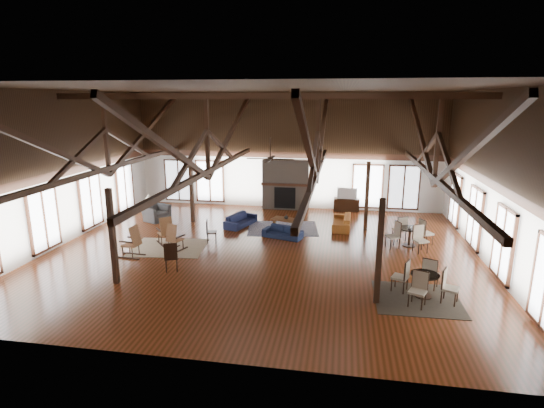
% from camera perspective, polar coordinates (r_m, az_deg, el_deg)
% --- Properties ---
extents(floor, '(16.00, 16.00, 0.00)m').
position_cam_1_polar(floor, '(16.22, -1.38, -6.45)').
color(floor, maroon).
rests_on(floor, ground).
extents(ceiling, '(16.00, 14.00, 0.02)m').
position_cam_1_polar(ceiling, '(15.21, -1.51, 15.26)').
color(ceiling, black).
rests_on(ceiling, wall_back).
extents(wall_back, '(16.00, 0.02, 6.00)m').
position_cam_1_polar(wall_back, '(22.27, 2.01, 7.10)').
color(wall_back, silver).
rests_on(wall_back, floor).
extents(wall_front, '(16.00, 0.02, 6.00)m').
position_cam_1_polar(wall_front, '(8.85, -10.11, -3.70)').
color(wall_front, silver).
rests_on(wall_front, floor).
extents(wall_left, '(0.02, 14.00, 6.00)m').
position_cam_1_polar(wall_left, '(18.67, -26.39, 4.33)').
color(wall_left, silver).
rests_on(wall_left, floor).
extents(wall_right, '(0.02, 14.00, 6.00)m').
position_cam_1_polar(wall_right, '(15.99, 28.01, 2.76)').
color(wall_right, silver).
rests_on(wall_right, floor).
extents(roof_truss, '(15.60, 14.07, 3.14)m').
position_cam_1_polar(roof_truss, '(15.29, -1.47, 7.85)').
color(roof_truss, black).
rests_on(roof_truss, wall_back).
extents(post_grid, '(8.16, 7.16, 3.05)m').
position_cam_1_polar(post_grid, '(15.75, -1.41, -1.24)').
color(post_grid, black).
rests_on(post_grid, floor).
extents(fireplace, '(2.50, 0.69, 2.60)m').
position_cam_1_polar(fireplace, '(22.22, 1.86, 2.61)').
color(fireplace, '#6E6154').
rests_on(fireplace, floor).
extents(ceiling_fan, '(1.60, 1.60, 0.75)m').
position_cam_1_polar(ceiling_fan, '(14.26, -0.24, 6.22)').
color(ceiling_fan, black).
rests_on(ceiling_fan, roof_truss).
extents(sofa_navy_front, '(1.77, 1.10, 0.48)m').
position_cam_1_polar(sofa_navy_front, '(17.76, 1.44, -3.80)').
color(sofa_navy_front, '#182242').
rests_on(sofa_navy_front, floor).
extents(sofa_navy_left, '(1.97, 1.26, 0.54)m').
position_cam_1_polar(sofa_navy_left, '(19.46, -4.23, -2.16)').
color(sofa_navy_left, '#151B3C').
rests_on(sofa_navy_left, floor).
extents(sofa_orange, '(1.98, 0.83, 0.57)m').
position_cam_1_polar(sofa_orange, '(19.33, 9.33, -2.36)').
color(sofa_orange, '#93501C').
rests_on(sofa_orange, floor).
extents(coffee_table, '(1.34, 0.95, 0.47)m').
position_cam_1_polar(coffee_table, '(18.90, 1.84, -2.17)').
color(coffee_table, brown).
rests_on(coffee_table, floor).
extents(vase, '(0.23, 0.23, 0.20)m').
position_cam_1_polar(vase, '(18.85, 1.93, -1.72)').
color(vase, '#B2B2B2').
rests_on(vase, coffee_table).
extents(armchair, '(1.41, 1.34, 0.72)m').
position_cam_1_polar(armchair, '(20.96, -15.31, -1.19)').
color(armchair, '#38383B').
rests_on(armchair, floor).
extents(side_table_lamp, '(0.47, 0.47, 1.19)m').
position_cam_1_polar(side_table_lamp, '(21.66, -16.14, -0.51)').
color(side_table_lamp, black).
rests_on(side_table_lamp, floor).
extents(rocking_chair_a, '(0.94, 0.97, 1.14)m').
position_cam_1_polar(rocking_chair_a, '(17.37, -14.10, -3.61)').
color(rocking_chair_a, brown).
rests_on(rocking_chair_a, floor).
extents(rocking_chair_b, '(0.70, 0.94, 1.08)m').
position_cam_1_polar(rocking_chair_b, '(16.57, -13.07, -4.50)').
color(rocking_chair_b, brown).
rests_on(rocking_chair_b, floor).
extents(rocking_chair_c, '(0.97, 0.58, 1.19)m').
position_cam_1_polar(rocking_chair_c, '(16.35, -18.20, -4.92)').
color(rocking_chair_c, brown).
rests_on(rocking_chair_c, floor).
extents(side_chair_a, '(0.48, 0.48, 0.94)m').
position_cam_1_polar(side_chair_a, '(17.27, -8.43, -3.40)').
color(side_chair_a, black).
rests_on(side_chair_a, floor).
extents(side_chair_b, '(0.57, 0.57, 1.03)m').
position_cam_1_polar(side_chair_b, '(14.65, -13.44, -6.63)').
color(side_chair_b, black).
rests_on(side_chair_b, floor).
extents(cafe_table_near, '(1.91, 1.91, 0.99)m').
position_cam_1_polar(cafe_table_near, '(13.31, 19.82, -9.71)').
color(cafe_table_near, black).
rests_on(cafe_table_near, floor).
extents(cafe_table_far, '(1.98, 1.98, 1.03)m').
position_cam_1_polar(cafe_table_far, '(17.55, 18.03, -3.79)').
color(cafe_table_far, black).
rests_on(cafe_table_far, floor).
extents(cup_near, '(0.14, 0.14, 0.09)m').
position_cam_1_polar(cup_near, '(13.15, 20.19, -8.78)').
color(cup_near, '#B2B2B2').
rests_on(cup_near, cafe_table_near).
extents(cup_far, '(0.13, 0.13, 0.10)m').
position_cam_1_polar(cup_far, '(17.40, 18.02, -2.99)').
color(cup_far, '#B2B2B2').
rests_on(cup_far, cafe_table_far).
extents(tv_console, '(1.30, 0.49, 0.65)m').
position_cam_1_polar(tv_console, '(22.32, 9.97, -0.08)').
color(tv_console, black).
rests_on(tv_console, floor).
extents(television, '(1.01, 0.22, 0.58)m').
position_cam_1_polar(television, '(22.18, 10.08, 1.45)').
color(television, '#B2B2B2').
rests_on(television, tv_console).
extents(rug_tan, '(3.02, 2.49, 0.01)m').
position_cam_1_polar(rug_tan, '(17.15, -13.69, -5.69)').
color(rug_tan, tan).
rests_on(rug_tan, floor).
extents(rug_navy, '(3.37, 2.73, 0.01)m').
position_cam_1_polar(rug_navy, '(19.06, 1.45, -3.29)').
color(rug_navy, '#191844').
rests_on(rug_navy, floor).
extents(rug_dark, '(2.45, 2.24, 0.01)m').
position_cam_1_polar(rug_dark, '(13.30, 18.92, -11.96)').
color(rug_dark, black).
rests_on(rug_dark, floor).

